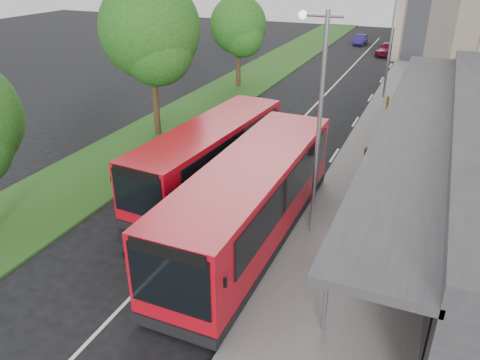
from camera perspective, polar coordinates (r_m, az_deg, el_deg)
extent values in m
plane|color=black|center=(18.02, -6.19, -6.84)|extent=(120.00, 120.00, 0.00)
cube|color=slate|center=(34.51, 19.56, 8.24)|extent=(5.00, 80.00, 0.15)
cube|color=#274E19|center=(37.47, -0.82, 11.01)|extent=(5.00, 80.00, 0.10)
cube|color=silver|center=(30.69, 7.46, 7.30)|extent=(0.12, 70.00, 0.01)
cube|color=silver|center=(15.37, 1.24, -13.20)|extent=(0.12, 2.00, 0.01)
cube|color=silver|center=(20.14, 7.65, -3.12)|extent=(0.12, 2.00, 0.01)
cube|color=silver|center=(25.43, 11.42, 2.98)|extent=(0.12, 2.00, 0.01)
cube|color=silver|center=(30.98, 13.89, 6.93)|extent=(0.12, 2.00, 0.01)
cube|color=silver|center=(36.67, 15.62, 9.66)|extent=(0.12, 2.00, 0.01)
cube|color=silver|center=(42.45, 16.90, 11.65)|extent=(0.12, 2.00, 0.01)
cube|color=silver|center=(48.28, 17.88, 13.15)|extent=(0.12, 2.00, 0.01)
cube|color=silver|center=(54.15, 18.66, 14.33)|extent=(0.12, 2.00, 0.01)
cube|color=silver|center=(60.04, 19.30, 15.27)|extent=(0.12, 2.00, 0.01)
cube|color=black|center=(22.61, 23.51, 2.69)|extent=(0.06, 24.00, 2.20)
cube|color=#2F2F31|center=(22.05, 20.98, 7.32)|extent=(2.80, 26.00, 0.25)
cylinder|color=gray|center=(13.04, 10.53, -12.77)|extent=(0.12, 0.12, 3.30)
cylinder|color=gray|center=(33.14, 19.63, 10.39)|extent=(0.12, 0.12, 3.30)
cylinder|color=#321E14|center=(27.58, -10.25, 9.62)|extent=(0.36, 0.36, 4.29)
sphere|color=#174C14|center=(26.77, -10.93, 17.64)|extent=(5.46, 5.46, 5.46)
sphere|color=#174C14|center=(26.27, -10.11, 15.39)|extent=(3.90, 3.90, 3.90)
sphere|color=#174C14|center=(27.56, -11.13, 16.41)|extent=(4.29, 4.29, 4.29)
cylinder|color=#321E14|center=(37.97, -0.21, 13.77)|extent=(0.36, 0.36, 3.39)
sphere|color=#174C14|center=(37.44, -0.22, 18.39)|extent=(4.32, 4.32, 4.32)
sphere|color=#174C14|center=(36.95, 0.42, 17.08)|extent=(3.08, 3.08, 3.08)
sphere|color=#174C14|center=(38.17, -0.63, 17.71)|extent=(3.39, 3.39, 3.39)
cylinder|color=gray|center=(16.45, 9.57, 5.83)|extent=(0.16, 0.16, 8.00)
cylinder|color=gray|center=(15.63, 9.89, 19.13)|extent=(1.40, 0.10, 0.10)
sphere|color=silver|center=(15.78, 7.66, 19.33)|extent=(0.28, 0.28, 0.28)
cylinder|color=gray|center=(35.70, 17.90, 15.81)|extent=(0.16, 0.16, 8.00)
cube|color=#AA0913|center=(16.84, 1.41, -2.12)|extent=(2.76, 11.25, 2.83)
cube|color=black|center=(17.53, 1.36, -6.12)|extent=(2.78, 11.27, 0.32)
cube|color=black|center=(12.46, -8.66, -12.13)|extent=(2.41, 0.07, 1.87)
cube|color=black|center=(21.53, 7.14, 5.46)|extent=(2.35, 0.07, 1.39)
cube|color=black|center=(17.36, -2.31, 0.66)|extent=(0.13, 9.63, 1.28)
cube|color=black|center=(16.47, 6.23, -0.95)|extent=(0.13, 9.63, 1.28)
cube|color=black|center=(13.53, -8.20, -17.69)|extent=(2.67, 0.10, 0.37)
cube|color=black|center=(11.92, -8.98, -8.71)|extent=(2.25, 0.06, 0.37)
cube|color=black|center=(13.19, -13.82, -8.82)|extent=(0.08, 0.08, 0.27)
cube|color=black|center=(11.87, -1.83, -12.39)|extent=(0.08, 0.08, 0.27)
cylinder|color=black|center=(15.25, -7.95, -11.59)|extent=(0.33, 0.97, 0.96)
cylinder|color=black|center=(14.41, -0.03, -13.87)|extent=(0.33, 0.97, 0.96)
cylinder|color=black|center=(20.81, 2.31, -0.40)|extent=(0.33, 0.97, 0.96)
cylinder|color=black|center=(20.20, 8.25, -1.52)|extent=(0.33, 0.97, 0.96)
cube|color=#AA0913|center=(21.07, -3.69, 3.30)|extent=(3.18, 10.28, 2.55)
cube|color=black|center=(21.58, -3.59, 0.24)|extent=(3.20, 10.30, 0.29)
cube|color=black|center=(17.23, -12.39, -1.74)|extent=(2.17, 0.22, 1.69)
cube|color=black|center=(25.14, 2.28, 8.13)|extent=(2.12, 0.21, 1.25)
cube|color=black|center=(21.74, -6.11, 5.23)|extent=(0.71, 8.65, 1.16)
cube|color=black|center=(20.57, -0.37, 4.15)|extent=(0.71, 8.65, 1.16)
cube|color=black|center=(17.95, -11.96, -5.98)|extent=(2.41, 0.26, 0.34)
cube|color=black|center=(16.87, -12.68, 0.71)|extent=(2.02, 0.19, 0.34)
cube|color=black|center=(18.09, -15.37, 0.15)|extent=(0.09, 0.09, 0.24)
cube|color=black|center=(16.51, -8.37, -1.72)|extent=(0.09, 0.09, 0.24)
cylinder|color=black|center=(19.70, -11.02, -2.67)|extent=(0.35, 0.89, 0.87)
cylinder|color=black|center=(18.62, -6.08, -4.09)|extent=(0.35, 0.89, 0.87)
cylinder|color=black|center=(24.61, -1.73, 3.79)|extent=(0.35, 0.89, 0.87)
cylinder|color=black|center=(23.76, 2.55, 2.94)|extent=(0.35, 0.89, 0.87)
cylinder|color=#312014|center=(24.33, 15.38, 2.86)|extent=(0.54, 0.54, 0.80)
cylinder|color=#FFF90D|center=(33.29, 17.52, 8.93)|extent=(0.19, 0.19, 0.96)
imported|color=#590C1E|center=(53.04, 17.47, 15.02)|extent=(2.19, 4.18, 1.36)
imported|color=navy|center=(58.90, 14.48, 16.24)|extent=(1.27, 3.39, 1.11)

